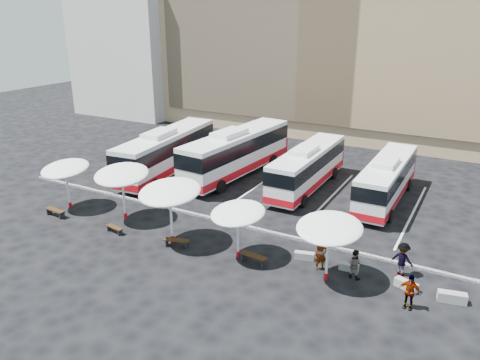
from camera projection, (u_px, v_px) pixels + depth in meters
The scene contains 26 objects.
ground at pixel (206, 221), 31.49m from camera, with size 120.00×120.00×0.00m, color black.
sandstone_building at pixel (354, 17), 53.42m from camera, with size 42.00×18.25×29.60m.
apartment_block at pixel (143, 44), 64.16m from camera, with size 14.00×14.00×18.00m, color beige.
curb_divider at pixel (210, 218), 31.88m from camera, with size 34.00×0.25×0.15m, color black.
bay_lines at pixel (259, 185), 38.08m from camera, with size 24.15×12.00×0.01m.
bus_0 at pixel (167, 151), 40.12m from camera, with size 3.90×12.86×4.02m.
bus_1 at pixel (237, 151), 39.73m from camera, with size 3.85×13.25×4.15m.
bus_2 at pixel (308, 166), 36.81m from camera, with size 2.65×11.28×3.58m.
bus_3 at pixel (387, 179), 34.29m from camera, with size 2.58×10.92×3.46m.
sunshade_0 at pixel (65, 169), 32.75m from camera, with size 3.38×3.42×3.46m.
sunshade_1 at pixel (122, 175), 30.83m from camera, with size 4.53×4.56×3.75m.
sunshade_2 at pixel (170, 192), 27.58m from camera, with size 3.91×3.95×3.89m.
sunshade_3 at pixel (238, 213), 26.04m from camera, with size 3.91×3.93×3.24m.
sunshade_4 at pixel (329, 228), 23.67m from camera, with size 3.57×3.61×3.54m.
wood_bench_0 at pixel (55, 211), 32.17m from camera, with size 1.67×0.52×0.51m.
wood_bench_1 at pixel (115, 228), 29.81m from camera, with size 1.39×0.57×0.42m.
wood_bench_2 at pixel (177, 241), 28.01m from camera, with size 1.62×0.86×0.48m.
wood_bench_3 at pixel (253, 257), 26.18m from camera, with size 1.70×0.62×0.51m.
conc_bench_0 at pixel (304, 256), 26.68m from camera, with size 1.12×0.37×0.42m, color gray.
conc_bench_1 at pixel (349, 267), 25.51m from camera, with size 1.06×0.35×0.40m, color gray.
conc_bench_2 at pixel (406, 285), 23.81m from camera, with size 1.21×0.40×0.45m, color gray.
conc_bench_3 at pixel (452, 297), 22.75m from camera, with size 1.34×0.45×0.50m, color gray.
passenger_0 at pixel (321, 255), 25.37m from camera, with size 0.66×0.43×1.81m, color black.
passenger_1 at pixel (354, 264), 24.62m from camera, with size 0.80×0.62×1.64m, color black.
passenger_2 at pixel (409, 292), 22.05m from camera, with size 1.05×0.44×1.80m, color black.
passenger_3 at pixel (403, 259), 24.84m from camera, with size 1.22×0.70×1.89m, color black.
Camera 1 is at (15.85, -23.97, 13.39)m, focal length 35.00 mm.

